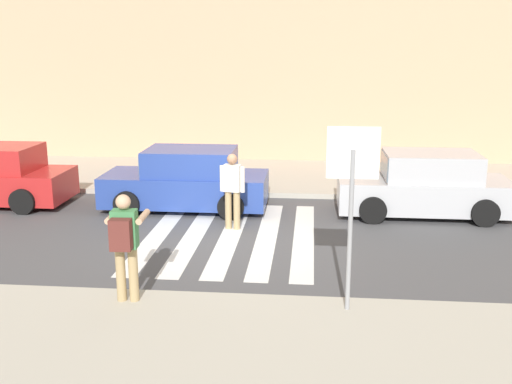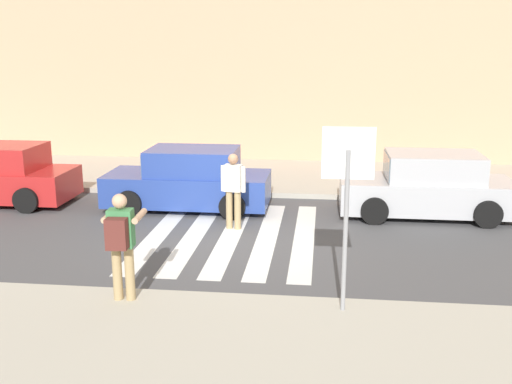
% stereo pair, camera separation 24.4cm
% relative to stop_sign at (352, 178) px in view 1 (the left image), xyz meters
% --- Properties ---
extents(ground_plane, '(120.00, 120.00, 0.00)m').
position_rel_stop_sign_xyz_m(ground_plane, '(-2.32, 3.61, -2.18)').
color(ground_plane, '#4C4C4F').
extents(sidewalk_far, '(60.00, 4.80, 0.14)m').
position_rel_stop_sign_xyz_m(sidewalk_far, '(-2.32, 9.61, -2.11)').
color(sidewalk_far, '#B2AD9E').
rests_on(sidewalk_far, ground).
extents(building_facade_far, '(56.00, 4.00, 7.79)m').
position_rel_stop_sign_xyz_m(building_facade_far, '(-2.32, 14.01, 1.71)').
color(building_facade_far, tan).
rests_on(building_facade_far, ground).
extents(crosswalk_stripe_0, '(0.44, 5.20, 0.01)m').
position_rel_stop_sign_xyz_m(crosswalk_stripe_0, '(-3.92, 3.81, -2.18)').
color(crosswalk_stripe_0, silver).
rests_on(crosswalk_stripe_0, ground).
extents(crosswalk_stripe_1, '(0.44, 5.20, 0.01)m').
position_rel_stop_sign_xyz_m(crosswalk_stripe_1, '(-3.12, 3.81, -2.18)').
color(crosswalk_stripe_1, silver).
rests_on(crosswalk_stripe_1, ground).
extents(crosswalk_stripe_2, '(0.44, 5.20, 0.01)m').
position_rel_stop_sign_xyz_m(crosswalk_stripe_2, '(-2.32, 3.81, -2.18)').
color(crosswalk_stripe_2, silver).
rests_on(crosswalk_stripe_2, ground).
extents(crosswalk_stripe_3, '(0.44, 5.20, 0.01)m').
position_rel_stop_sign_xyz_m(crosswalk_stripe_3, '(-1.52, 3.81, -2.18)').
color(crosswalk_stripe_3, silver).
rests_on(crosswalk_stripe_3, ground).
extents(crosswalk_stripe_4, '(0.44, 5.20, 0.01)m').
position_rel_stop_sign_xyz_m(crosswalk_stripe_4, '(-0.72, 3.81, -2.18)').
color(crosswalk_stripe_4, silver).
rests_on(crosswalk_stripe_4, ground).
extents(stop_sign, '(0.76, 0.08, 2.80)m').
position_rel_stop_sign_xyz_m(stop_sign, '(0.00, 0.00, 0.00)').
color(stop_sign, gray).
rests_on(stop_sign, sidewalk_near).
extents(photographer_with_backpack, '(0.61, 0.86, 1.72)m').
position_rel_stop_sign_xyz_m(photographer_with_backpack, '(-3.43, -0.04, -1.02)').
color(photographer_with_backpack, tan).
rests_on(photographer_with_backpack, sidewalk_near).
extents(pedestrian_crossing, '(0.57, 0.30, 1.72)m').
position_rel_stop_sign_xyz_m(pedestrian_crossing, '(-2.34, 4.33, -1.21)').
color(pedestrian_crossing, tan).
rests_on(pedestrian_crossing, ground).
extents(parked_car_blue, '(4.10, 1.92, 1.55)m').
position_rel_stop_sign_xyz_m(parked_car_blue, '(-3.71, 5.91, -1.46)').
color(parked_car_blue, '#284293').
rests_on(parked_car_blue, ground).
extents(parked_car_silver, '(4.10, 1.92, 1.55)m').
position_rel_stop_sign_xyz_m(parked_car_silver, '(2.18, 5.91, -1.46)').
color(parked_car_silver, '#B7BABF').
rests_on(parked_car_silver, ground).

